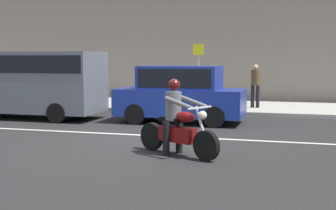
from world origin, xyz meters
name	(u,v)px	position (x,y,z in m)	size (l,w,h in m)	color
ground_plane	(146,142)	(0.00, 0.00, 0.00)	(80.00, 80.00, 0.00)	#242424
sidewalk_slab	(209,106)	(0.00, 8.00, 0.07)	(40.00, 4.40, 0.14)	#A8A399
lane_marking_stripe	(144,135)	(-0.35, 0.90, 0.00)	(18.00, 0.14, 0.01)	silver
motorcycle_with_rider_gray	(177,124)	(1.13, -1.30, 0.66)	(1.99, 1.19, 1.61)	black
parked_hatchback_cobalt_blue	(180,93)	(-0.04, 3.51, 0.94)	(3.99, 1.76, 1.80)	navy
parked_van_slate_gray	(27,80)	(-5.37, 3.24, 1.31)	(5.16, 1.96, 2.25)	slate
street_sign_post	(198,67)	(-0.47, 8.13, 1.66)	(0.44, 0.08, 2.51)	gray
pedestrian_bystander	(255,83)	(1.92, 7.46, 1.11)	(0.34, 0.34, 1.66)	black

